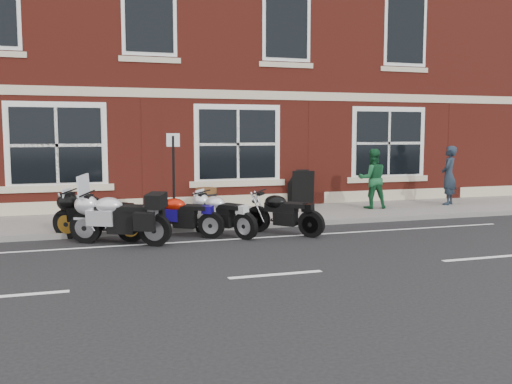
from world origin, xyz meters
The scene contains 14 objects.
ground centered at (0.00, 0.00, 0.00)m, with size 80.00×80.00×0.00m, color black.
sidewalk centered at (0.00, 3.00, 0.06)m, with size 30.00×3.00×0.12m, color slate.
kerb centered at (0.00, 1.42, 0.06)m, with size 30.00×0.16×0.12m, color slate.
pub_building centered at (0.00, 10.50, 6.00)m, with size 24.00×12.00×12.00m, color maroon.
moto_touring_silver centered at (-2.26, 0.39, 0.59)m, with size 1.99×1.19×1.45m.
moto_sport_red centered at (-0.83, 0.87, 0.50)m, with size 1.67×1.17×0.87m.
moto_sport_black centered at (-2.63, 1.02, 0.56)m, with size 1.91×1.27×0.98m.
moto_sport_silver centered at (0.05, 0.71, 0.51)m, with size 1.15×1.74×0.89m.
moto_naked_black centered at (1.40, 0.45, 0.52)m, with size 1.39×1.60×0.90m.
pedestrian_left centered at (7.76, 3.09, 1.01)m, with size 0.65×0.43×1.79m, color #1C2633.
pedestrian_right centered at (5.13, 3.04, 0.98)m, with size 0.84×0.65×1.72m, color #17522C.
a_board_sign centered at (3.36, 4.20, 0.66)m, with size 0.65×0.43×1.08m, color black, non-canonical shape.
barrel_planter centered at (0.35, 3.67, 0.46)m, with size 0.61×0.61×0.68m.
parking_sign centered at (-0.89, 1.55, 1.37)m, with size 0.29×0.13×2.17m.
Camera 1 is at (-3.08, -11.56, 2.30)m, focal length 40.00 mm.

